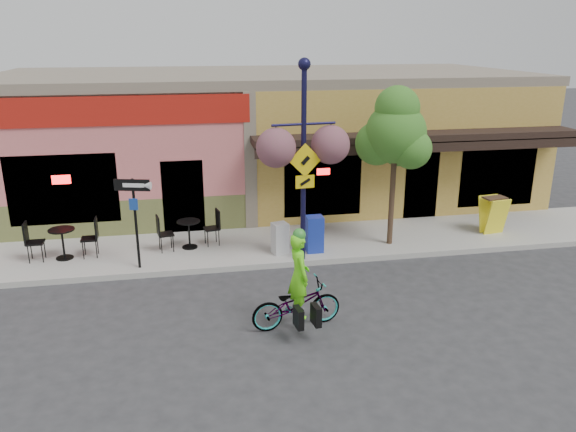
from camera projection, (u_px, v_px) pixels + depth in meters
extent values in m
plane|color=#2D2D30|center=(308.00, 274.00, 14.10)|extent=(90.00, 90.00, 0.00)
cube|color=#9E9B93|center=(293.00, 244.00, 15.95)|extent=(24.00, 3.00, 0.15)
cube|color=#A8A59E|center=(304.00, 263.00, 14.59)|extent=(24.00, 0.12, 0.15)
imported|color=maroon|center=(296.00, 304.00, 11.43)|extent=(1.95, 0.89, 0.99)
imported|color=#67F119|center=(299.00, 287.00, 11.32)|extent=(0.50, 0.69, 1.77)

